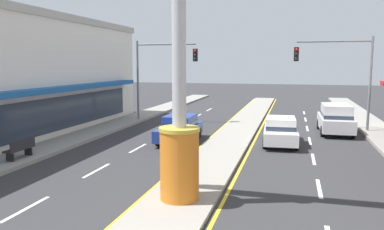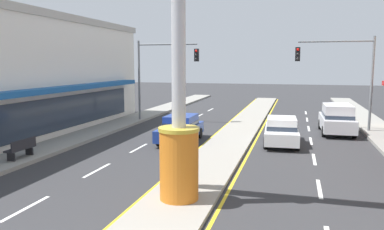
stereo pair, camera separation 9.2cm
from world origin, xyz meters
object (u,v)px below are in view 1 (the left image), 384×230
(district_sign, at_px, (179,72))
(suv_mid_left_lane, at_px, (335,118))
(traffic_light_right_side, at_px, (342,67))
(sedan_near_left_lane, at_px, (280,130))
(traffic_light_left_side, at_px, (159,67))
(sedan_far_right_lane, at_px, (180,128))
(street_bench, at_px, (20,148))

(district_sign, relative_size, suv_mid_left_lane, 1.76)
(traffic_light_right_side, distance_m, sedan_near_left_lane, 7.07)
(sedan_near_left_lane, bearing_deg, district_sign, -105.73)
(traffic_light_left_side, height_order, sedan_near_left_lane, traffic_light_left_side)
(district_sign, xyz_separation_m, suv_mid_left_lane, (6.12, 14.37, -3.24))
(district_sign, height_order, suv_mid_left_lane, district_sign)
(sedan_far_right_lane, height_order, sedan_near_left_lane, same)
(traffic_light_left_side, distance_m, traffic_light_right_side, 12.84)
(traffic_light_left_side, bearing_deg, sedan_near_left_lane, -32.18)
(traffic_light_left_side, height_order, street_bench, traffic_light_left_side)
(traffic_light_right_side, distance_m, sedan_far_right_lane, 11.40)
(district_sign, relative_size, sedan_near_left_lane, 1.86)
(district_sign, height_order, traffic_light_right_side, district_sign)
(district_sign, xyz_separation_m, street_bench, (-8.50, 3.01, -3.57))
(suv_mid_left_lane, height_order, street_bench, suv_mid_left_lane)
(sedan_far_right_lane, bearing_deg, district_sign, -73.15)
(street_bench, bearing_deg, traffic_light_right_side, 38.89)
(traffic_light_right_side, xyz_separation_m, suv_mid_left_lane, (-0.28, -0.67, -3.26))
(sedan_far_right_lane, distance_m, street_bench, 8.49)
(sedan_far_right_lane, xyz_separation_m, suv_mid_left_lane, (8.94, 5.06, 0.20))
(traffic_light_left_side, bearing_deg, suv_mid_left_lane, -6.65)
(street_bench, bearing_deg, district_sign, -19.50)
(sedan_far_right_lane, xyz_separation_m, street_bench, (-5.68, -6.30, -0.14))
(district_sign, distance_m, traffic_light_left_side, 17.08)
(traffic_light_right_side, xyz_separation_m, street_bench, (-14.91, -12.03, -3.60))
(traffic_light_right_side, relative_size, sedan_far_right_lane, 1.44)
(traffic_light_left_side, height_order, suv_mid_left_lane, traffic_light_left_side)
(district_sign, xyz_separation_m, sedan_near_left_lane, (2.82, 10.02, -3.43))
(traffic_light_right_side, relative_size, suv_mid_left_lane, 1.34)
(district_sign, bearing_deg, street_bench, 160.50)
(district_sign, bearing_deg, traffic_light_left_side, 112.03)
(sedan_far_right_lane, height_order, suv_mid_left_lane, suv_mid_left_lane)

